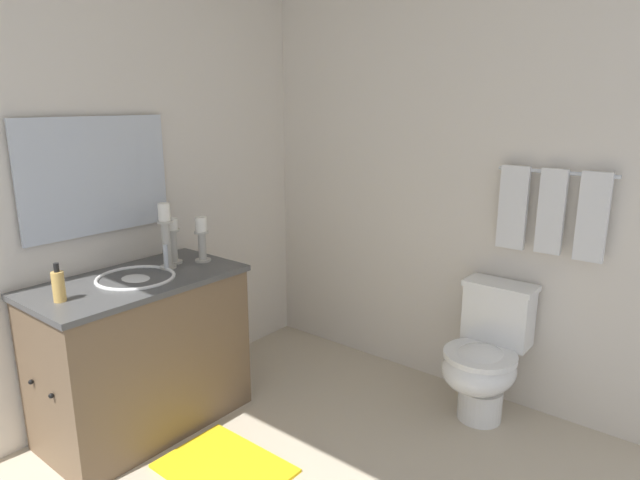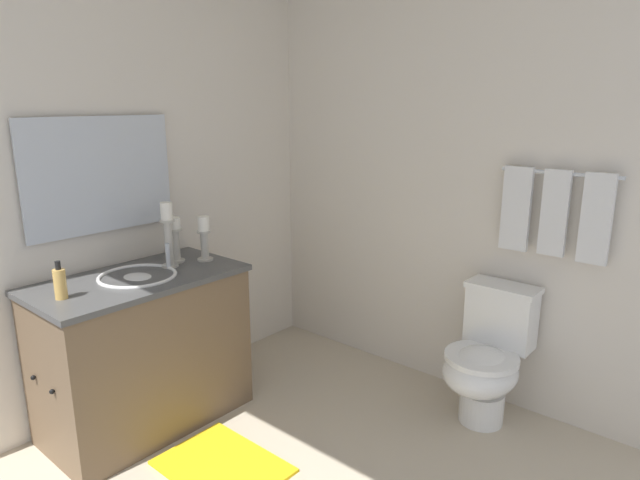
% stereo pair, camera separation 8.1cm
% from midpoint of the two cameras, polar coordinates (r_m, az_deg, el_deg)
% --- Properties ---
extents(wall_back, '(2.88, 0.04, 2.45)m').
position_cam_midpoint_polar(wall_back, '(3.28, 16.26, 5.01)').
color(wall_back, silver).
rests_on(wall_back, ground).
extents(wall_left, '(0.04, 2.54, 2.45)m').
position_cam_midpoint_polar(wall_left, '(3.28, -17.98, 4.89)').
color(wall_left, silver).
rests_on(wall_left, ground).
extents(vanity_cabinet, '(0.58, 1.07, 0.84)m').
position_cam_midpoint_polar(vanity_cabinet, '(3.13, -17.12, -10.95)').
color(vanity_cabinet, brown).
rests_on(vanity_cabinet, ground).
extents(sink_basin, '(0.40, 0.40, 0.24)m').
position_cam_midpoint_polar(sink_basin, '(2.99, -17.64, -4.35)').
color(sink_basin, white).
rests_on(sink_basin, vanity_cabinet).
extents(mirror, '(0.02, 0.82, 0.61)m').
position_cam_midpoint_polar(mirror, '(3.11, -21.17, 6.33)').
color(mirror, silver).
extents(candle_holder_tall, '(0.09, 0.09, 0.26)m').
position_cam_midpoint_polar(candle_holder_tall, '(3.15, -11.23, 0.27)').
color(candle_holder_tall, '#B7B2A5').
rests_on(candle_holder_tall, vanity_cabinet).
extents(candle_holder_short, '(0.09, 0.09, 0.26)m').
position_cam_midpoint_polar(candle_holder_short, '(3.16, -14.09, 0.11)').
color(candle_holder_short, '#B7B2A5').
rests_on(candle_holder_short, vanity_cabinet).
extents(candle_holder_mid, '(0.09, 0.09, 0.36)m').
position_cam_midpoint_polar(candle_holder_mid, '(3.06, -14.80, 0.75)').
color(candle_holder_mid, '#B7B2A5').
rests_on(candle_holder_mid, vanity_cabinet).
extents(soap_bottle, '(0.06, 0.06, 0.18)m').
position_cam_midpoint_polar(soap_bottle, '(2.76, -24.66, -4.10)').
color(soap_bottle, '#E5B259').
rests_on(soap_bottle, vanity_cabinet).
extents(toilet, '(0.39, 0.54, 0.75)m').
position_cam_midpoint_polar(toilet, '(3.17, 17.64, -11.71)').
color(toilet, white).
rests_on(toilet, ground).
extents(towel_bar, '(0.59, 0.02, 0.02)m').
position_cam_midpoint_polar(towel_bar, '(3.03, 24.39, 6.35)').
color(towel_bar, silver).
extents(towel_near_vanity, '(0.15, 0.03, 0.45)m').
position_cam_midpoint_polar(towel_near_vanity, '(3.11, 20.43, 3.07)').
color(towel_near_vanity, white).
rests_on(towel_near_vanity, towel_bar).
extents(towel_center, '(0.13, 0.03, 0.44)m').
position_cam_midpoint_polar(towel_center, '(3.05, 23.90, 2.58)').
color(towel_center, white).
rests_on(towel_center, towel_bar).
extents(towel_near_corner, '(0.14, 0.03, 0.45)m').
position_cam_midpoint_polar(towel_near_corner, '(3.00, 27.49, 1.95)').
color(towel_near_corner, white).
rests_on(towel_near_corner, towel_bar).
extents(bath_mat, '(0.60, 0.44, 0.02)m').
position_cam_midpoint_polar(bath_mat, '(2.89, -9.24, -22.22)').
color(bath_mat, yellow).
rests_on(bath_mat, ground).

